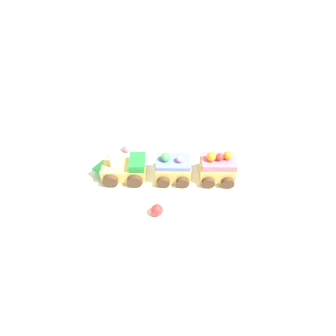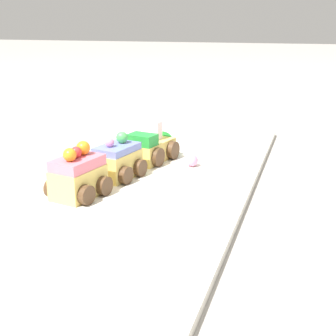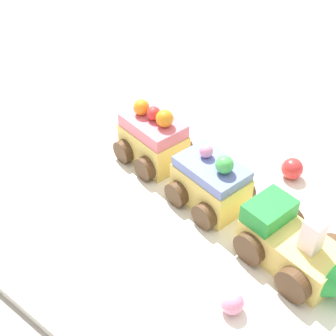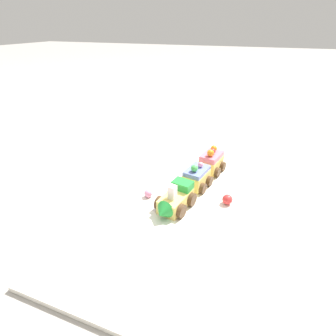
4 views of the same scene
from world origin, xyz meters
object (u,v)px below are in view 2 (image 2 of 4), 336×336
at_px(cake_train_locomotive, 154,148).
at_px(gumball_red, 80,157).
at_px(cake_car_strawberry, 78,177).
at_px(cake_car_blueberry, 117,162).
at_px(gumball_pink, 192,161).

distance_m(cake_train_locomotive, gumball_red, 0.13).
bearing_deg(gumball_red, cake_car_strawberry, -153.02).
distance_m(cake_car_blueberry, gumball_pink, 0.14).
distance_m(cake_train_locomotive, cake_car_blueberry, 0.11).
distance_m(cake_car_strawberry, gumball_red, 0.16).
height_order(cake_car_strawberry, gumball_red, cake_car_strawberry).
distance_m(cake_car_blueberry, cake_car_strawberry, 0.10).
bearing_deg(cake_train_locomotive, cake_car_strawberry, 179.99).
relative_size(cake_car_blueberry, gumball_pink, 3.99).
relative_size(cake_train_locomotive, cake_car_blueberry, 1.50).
bearing_deg(cake_car_strawberry, cake_car_blueberry, 0.00).
bearing_deg(cake_car_strawberry, gumball_pink, -21.18).
xyz_separation_m(gumball_red, gumball_pink, (0.04, -0.19, -0.00)).
height_order(cake_car_strawberry, gumball_pink, cake_car_strawberry).
xyz_separation_m(cake_car_strawberry, gumball_red, (0.14, 0.07, -0.02)).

